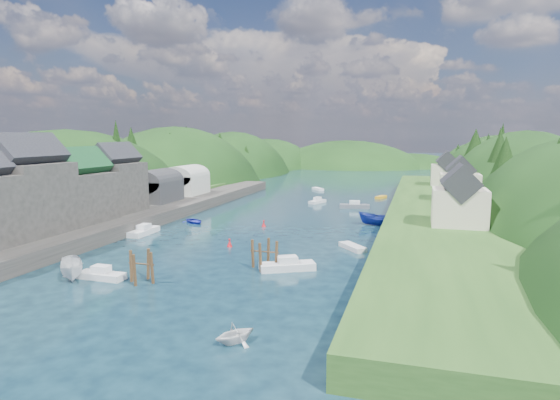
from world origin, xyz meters
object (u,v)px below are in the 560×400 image
(piling_cluster_near, at_px, (142,270))
(channel_buoy_near, at_px, (230,243))
(channel_buoy_far, at_px, (264,224))
(piling_cluster_far, at_px, (264,257))

(piling_cluster_near, relative_size, channel_buoy_near, 3.44)
(piling_cluster_near, height_order, channel_buoy_far, piling_cluster_near)
(piling_cluster_far, distance_m, channel_buoy_near, 11.22)
(piling_cluster_near, distance_m, channel_buoy_near, 16.61)
(piling_cluster_near, xyz_separation_m, piling_cluster_far, (10.14, 8.16, -0.01))
(piling_cluster_far, bearing_deg, piling_cluster_near, -141.19)
(channel_buoy_near, relative_size, channel_buoy_far, 1.00)
(channel_buoy_far, bearing_deg, piling_cluster_far, -71.28)
(channel_buoy_near, bearing_deg, piling_cluster_far, -47.36)
(piling_cluster_near, distance_m, channel_buoy_far, 30.47)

